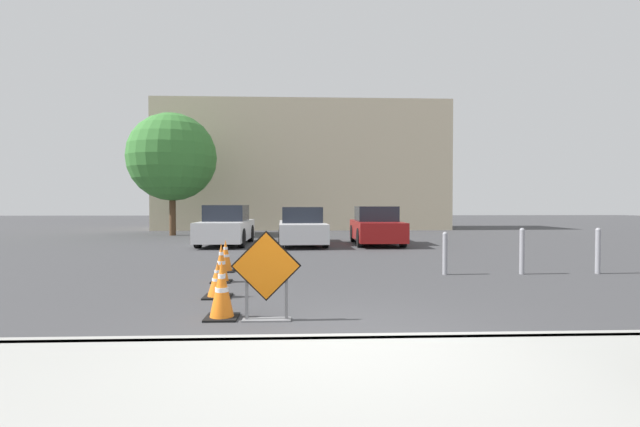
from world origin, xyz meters
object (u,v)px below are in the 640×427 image
at_px(bollard_nearest, 445,252).
at_px(traffic_cone_third, 221,263).
at_px(road_closed_sign, 266,274).
at_px(traffic_cone_second, 218,280).
at_px(traffic_cone_nearest, 222,290).
at_px(bollard_second, 522,250).
at_px(traffic_cone_fourth, 226,256).
at_px(parked_car_second, 302,227).
at_px(bollard_third, 598,250).
at_px(parked_car_nearest, 226,226).
at_px(parked_car_third, 376,227).

bearing_deg(bollard_nearest, traffic_cone_third, -171.38).
bearing_deg(road_closed_sign, traffic_cone_second, 122.05).
distance_m(traffic_cone_nearest, bollard_second, 7.05).
distance_m(road_closed_sign, traffic_cone_third, 3.20).
height_order(traffic_cone_second, traffic_cone_third, traffic_cone_third).
distance_m(traffic_cone_second, bollard_nearest, 5.14).
relative_size(road_closed_sign, traffic_cone_fourth, 1.63).
xyz_separation_m(road_closed_sign, parked_car_second, (0.44, 11.18, 0.05)).
bearing_deg(bollard_second, bollard_third, -0.00).
height_order(traffic_cone_nearest, traffic_cone_second, traffic_cone_nearest).
height_order(parked_car_nearest, parked_car_second, parked_car_nearest).
bearing_deg(traffic_cone_fourth, parked_car_third, 55.12).
bearing_deg(road_closed_sign, parked_car_nearest, 102.72).
xyz_separation_m(traffic_cone_nearest, bollard_nearest, (4.33, 3.53, 0.12)).
distance_m(parked_car_third, bollard_third, 8.36).
xyz_separation_m(traffic_cone_nearest, parked_car_nearest, (-1.90, 11.05, 0.33)).
distance_m(parked_car_second, bollard_nearest, 8.16).
relative_size(road_closed_sign, traffic_cone_second, 2.04).
bearing_deg(bollard_second, traffic_cone_third, -173.66).
distance_m(parked_car_nearest, parked_car_second, 2.97).
bearing_deg(traffic_cone_second, parked_car_nearest, 99.23).
relative_size(traffic_cone_nearest, traffic_cone_second, 1.33).
distance_m(traffic_cone_third, bollard_third, 8.45).
bearing_deg(road_closed_sign, traffic_cone_nearest, 164.71).
xyz_separation_m(traffic_cone_fourth, bollard_second, (6.80, -0.63, 0.19)).
relative_size(traffic_cone_fourth, bollard_third, 0.72).
distance_m(traffic_cone_third, bollard_second, 6.68).
bearing_deg(parked_car_second, traffic_cone_nearest, 81.61).
bearing_deg(parked_car_nearest, traffic_cone_second, 99.40).
height_order(traffic_cone_second, bollard_third, bollard_third).
relative_size(traffic_cone_second, parked_car_nearest, 0.14).
height_order(road_closed_sign, traffic_cone_fourth, road_closed_sign).
relative_size(road_closed_sign, parked_car_nearest, 0.29).
relative_size(parked_car_second, bollard_nearest, 4.75).
bearing_deg(traffic_cone_third, bollard_nearest, 8.62).
bearing_deg(bollard_nearest, traffic_cone_second, -154.94).
bearing_deg(traffic_cone_nearest, traffic_cone_second, 103.51).
xyz_separation_m(traffic_cone_nearest, traffic_cone_second, (-0.33, 1.36, -0.10)).
distance_m(traffic_cone_third, parked_car_third, 9.37).
bearing_deg(bollard_third, traffic_cone_third, -174.99).
relative_size(traffic_cone_fourth, bollard_nearest, 0.78).
height_order(road_closed_sign, parked_car_nearest, parked_car_nearest).
bearing_deg(parked_car_third, road_closed_sign, 73.97).
distance_m(road_closed_sign, bollard_second, 6.61).
height_order(traffic_cone_fourth, bollard_second, bollard_second).
bearing_deg(bollard_third, parked_car_nearest, 142.44).
height_order(traffic_cone_third, bollard_nearest, bollard_nearest).
height_order(traffic_cone_fourth, bollard_third, bollard_third).
height_order(traffic_cone_fourth, parked_car_second, parked_car_second).
height_order(traffic_cone_nearest, bollard_second, bollard_second).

